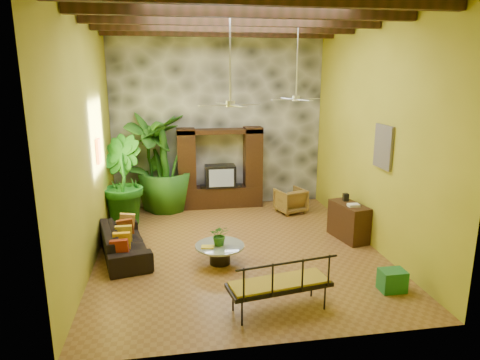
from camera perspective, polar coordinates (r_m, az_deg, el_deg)
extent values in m
plane|color=brown|center=(9.60, -0.33, -9.11)|extent=(7.00, 7.00, 0.00)
cube|color=silver|center=(8.91, -0.38, 21.94)|extent=(6.00, 7.00, 0.02)
cube|color=#A29C24|center=(12.36, -2.93, 8.10)|extent=(6.00, 0.02, 5.00)
cube|color=#A29C24|center=(8.96, -19.75, 5.04)|extent=(0.02, 7.00, 5.00)
cube|color=#A29C24|center=(9.84, 17.26, 5.97)|extent=(0.02, 7.00, 5.00)
cube|color=#37393F|center=(12.30, -2.90, 8.07)|extent=(5.98, 0.10, 4.98)
cube|color=#321C10|center=(7.61, 1.27, 21.63)|extent=(5.95, 0.16, 0.22)
cube|color=#321C10|center=(8.88, -0.38, 20.54)|extent=(5.95, 0.16, 0.22)
cube|color=#321C10|center=(10.16, -1.60, 19.71)|extent=(5.95, 0.16, 0.22)
cube|color=#321C10|center=(11.45, -2.54, 19.06)|extent=(5.95, 0.16, 0.22)
cube|color=black|center=(12.43, -2.61, -2.20)|extent=(2.40, 0.50, 0.60)
cube|color=black|center=(12.12, -7.13, 2.15)|extent=(0.50, 0.48, 2.00)
cube|color=black|center=(12.34, 1.72, 2.46)|extent=(0.50, 0.48, 2.00)
cube|color=black|center=(12.04, -2.71, 6.51)|extent=(2.40, 0.48, 0.12)
cube|color=black|center=(12.26, -2.63, 0.55)|extent=(0.85, 0.52, 0.62)
cube|color=#8C99A8|center=(12.00, -2.48, 0.26)|extent=(0.70, 0.02, 0.50)
cylinder|color=#BBBBC0|center=(8.41, -1.33, 16.26)|extent=(0.04, 0.04, 1.80)
cylinder|color=#BBBBC0|center=(8.42, -1.30, 10.13)|extent=(0.18, 0.18, 0.12)
cube|color=#BBBBC0|center=(8.57, 0.95, 10.06)|extent=(0.58, 0.26, 0.01)
cube|color=#BBBBC0|center=(8.75, -2.23, 10.14)|extent=(0.26, 0.58, 0.01)
cube|color=#BBBBC0|center=(8.29, -3.62, 9.90)|extent=(0.58, 0.26, 0.01)
cube|color=#BBBBC0|center=(8.09, -0.28, 9.83)|extent=(0.26, 0.58, 0.01)
cylinder|color=#BBBBC0|center=(10.36, 7.65, 15.72)|extent=(0.04, 0.04, 1.80)
cylinder|color=#BBBBC0|center=(10.37, 7.49, 10.75)|extent=(0.18, 0.18, 0.12)
cube|color=#BBBBC0|center=(10.57, 9.17, 10.64)|extent=(0.58, 0.26, 0.01)
cube|color=#BBBBC0|center=(10.68, 6.45, 10.76)|extent=(0.26, 0.58, 0.01)
cube|color=#BBBBC0|center=(10.19, 5.73, 10.63)|extent=(0.58, 0.26, 0.01)
cube|color=#BBBBC0|center=(10.07, 8.58, 10.50)|extent=(0.26, 0.58, 0.01)
cube|color=orange|center=(9.99, -18.36, 3.67)|extent=(0.06, 0.32, 0.55)
cube|color=#265A8B|center=(9.32, 18.58, 4.21)|extent=(0.06, 0.70, 0.90)
imported|color=black|center=(9.45, -15.18, -7.96)|extent=(1.29, 2.28, 0.63)
imported|color=olive|center=(11.99, 6.74, -2.72)|extent=(0.91, 0.92, 0.68)
imported|color=#2B6B1C|center=(12.12, -11.94, 2.44)|extent=(1.73, 1.77, 2.80)
imported|color=#1C671B|center=(11.18, -15.61, -0.14)|extent=(1.47, 1.57, 2.27)
imported|color=#27631A|center=(12.05, -10.00, 2.24)|extent=(2.05, 2.05, 2.71)
cylinder|color=black|center=(8.84, -2.70, -9.96)|extent=(0.42, 0.42, 0.36)
cylinder|color=#AFBAB5|center=(8.76, -2.72, -8.77)|extent=(1.00, 1.00, 0.04)
imported|color=#29641A|center=(8.67, -2.70, -7.34)|extent=(0.44, 0.40, 0.43)
cube|color=gold|center=(8.64, -4.36, -8.89)|extent=(0.27, 0.21, 0.03)
cube|color=black|center=(7.14, 5.26, -13.76)|extent=(1.76, 0.83, 0.07)
cube|color=#AE8E22|center=(7.12, 5.27, -13.48)|extent=(1.67, 0.76, 0.06)
cube|color=black|center=(6.76, 5.97, -12.90)|extent=(1.67, 0.32, 0.54)
cube|color=#3D2113|center=(10.31, 14.28, -5.37)|extent=(0.68, 1.14, 0.85)
cube|color=#207A25|center=(8.27, 19.64, -12.50)|extent=(0.45, 0.33, 0.39)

